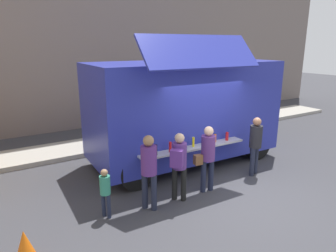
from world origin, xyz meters
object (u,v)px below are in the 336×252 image
at_px(food_truck_main, 185,109).
at_px(traffic_cone_orange, 25,246).
at_px(child_near_queue, 105,189).
at_px(customer_mid_with_backpack, 179,161).
at_px(customer_front_ordering, 207,154).
at_px(trash_bin, 237,115).
at_px(customer_extra_browsing, 256,141).
at_px(customer_rear_waiting, 149,166).

relative_size(food_truck_main, traffic_cone_orange, 10.10).
bearing_deg(traffic_cone_orange, child_near_queue, 19.21).
bearing_deg(customer_mid_with_backpack, food_truck_main, 9.71).
bearing_deg(customer_front_ordering, trash_bin, -42.48).
relative_size(trash_bin, customer_extra_browsing, 0.56).
height_order(customer_front_ordering, customer_rear_waiting, customer_rear_waiting).
bearing_deg(traffic_cone_orange, customer_mid_with_backpack, 6.04).
distance_m(customer_front_ordering, child_near_queue, 2.51).
bearing_deg(customer_mid_with_backpack, customer_front_ordering, -40.15).
distance_m(food_truck_main, child_near_queue, 3.75).
relative_size(customer_front_ordering, customer_rear_waiting, 0.98).
height_order(trash_bin, customer_rear_waiting, customer_rear_waiting).
bearing_deg(food_truck_main, customer_front_ordering, -107.47).
bearing_deg(customer_extra_browsing, customer_front_ordering, 74.91).
bearing_deg(food_truck_main, customer_extra_browsing, -59.11).
relative_size(food_truck_main, customer_rear_waiting, 3.33).
height_order(food_truck_main, customer_rear_waiting, food_truck_main).
relative_size(food_truck_main, customer_front_ordering, 3.41).
height_order(traffic_cone_orange, customer_extra_browsing, customer_extra_browsing).
bearing_deg(food_truck_main, customer_rear_waiting, -137.37).
height_order(traffic_cone_orange, customer_mid_with_backpack, customer_mid_with_backpack).
bearing_deg(food_truck_main, trash_bin, 29.12).
distance_m(trash_bin, customer_mid_with_backpack, 7.35).
xyz_separation_m(traffic_cone_orange, child_near_queue, (1.60, 0.56, 0.36)).
bearing_deg(customer_extra_browsing, traffic_cone_orange, 76.55).
xyz_separation_m(trash_bin, child_near_queue, (-7.58, -4.09, 0.18)).
height_order(food_truck_main, customer_extra_browsing, food_truck_main).
relative_size(traffic_cone_orange, customer_front_ordering, 0.34).
bearing_deg(trash_bin, customer_front_ordering, -140.09).
relative_size(food_truck_main, customer_extra_browsing, 3.45).
distance_m(customer_front_ordering, customer_mid_with_backpack, 0.84).
xyz_separation_m(food_truck_main, customer_front_ordering, (-0.67, -1.94, -0.66)).
bearing_deg(customer_front_ordering, customer_rear_waiting, 98.07).
relative_size(customer_extra_browsing, child_near_queue, 1.52).
bearing_deg(customer_rear_waiting, trash_bin, -2.00).
relative_size(customer_rear_waiting, customer_extra_browsing, 1.04).
bearing_deg(child_near_queue, traffic_cone_orange, 169.51).
bearing_deg(traffic_cone_orange, food_truck_main, 26.14).
xyz_separation_m(food_truck_main, trash_bin, (4.43, 2.32, -1.18)).
height_order(customer_mid_with_backpack, child_near_queue, customer_mid_with_backpack).
bearing_deg(customer_rear_waiting, customer_extra_browsing, -32.83).
bearing_deg(customer_front_ordering, child_near_queue, 93.71).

